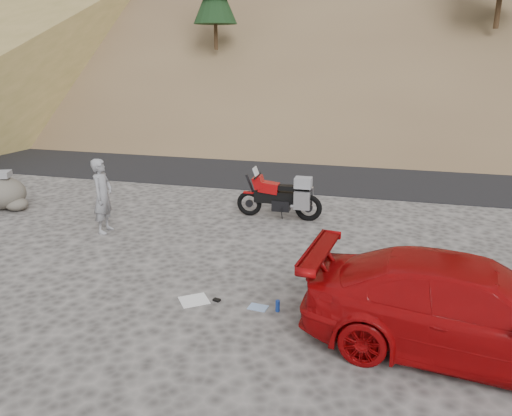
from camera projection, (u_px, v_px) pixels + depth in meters
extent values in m
plane|color=#403D3B|center=(184.00, 259.00, 10.43)|extent=(140.00, 140.00, 0.00)
cube|color=black|center=(276.00, 167.00, 18.73)|extent=(120.00, 7.00, 0.05)
cylinder|color=#332212|center=(216.00, 34.00, 22.83)|extent=(0.17, 0.17, 1.40)
cylinder|color=#332212|center=(499.00, 5.00, 20.55)|extent=(0.22, 0.22, 1.82)
torus|color=black|center=(249.00, 203.00, 13.08)|extent=(0.67, 0.12, 0.67)
cylinder|color=black|center=(249.00, 203.00, 13.08)|extent=(0.20, 0.06, 0.20)
torus|color=black|center=(308.00, 208.00, 12.71)|extent=(0.71, 0.14, 0.71)
cylinder|color=black|center=(308.00, 208.00, 12.71)|extent=(0.22, 0.08, 0.22)
cylinder|color=black|center=(252.00, 190.00, 12.95)|extent=(0.38, 0.06, 0.82)
cylinder|color=black|center=(258.00, 176.00, 12.80)|extent=(0.05, 0.62, 0.04)
cube|color=black|center=(278.00, 197.00, 12.83)|extent=(1.21, 0.24, 0.30)
cube|color=black|center=(281.00, 205.00, 12.87)|extent=(0.45, 0.30, 0.28)
cube|color=#99080A|center=(269.00, 187.00, 12.81)|extent=(0.53, 0.30, 0.31)
cube|color=#99080A|center=(259.00, 182.00, 12.84)|extent=(0.30, 0.34, 0.36)
cube|color=silver|center=(256.00, 172.00, 12.78)|extent=(0.12, 0.30, 0.26)
cube|color=black|center=(287.00, 188.00, 12.69)|extent=(0.55, 0.22, 0.12)
cube|color=black|center=(302.00, 190.00, 12.61)|extent=(0.35, 0.18, 0.10)
cube|color=silver|center=(302.00, 201.00, 12.42)|extent=(0.40, 0.12, 0.45)
cube|color=silver|center=(305.00, 195.00, 12.90)|extent=(0.40, 0.12, 0.45)
cube|color=gray|center=(303.00, 183.00, 12.54)|extent=(0.42, 0.34, 0.26)
cube|color=#99080A|center=(249.00, 192.00, 12.99)|extent=(0.30, 0.12, 0.04)
cylinder|color=black|center=(282.00, 214.00, 12.74)|extent=(0.02, 0.21, 0.37)
cylinder|color=silver|center=(300.00, 206.00, 12.60)|extent=(0.46, 0.09, 0.13)
imported|color=gray|center=(106.00, 231.00, 12.02)|extent=(0.46, 0.67, 1.78)
imported|color=#99080A|center=(465.00, 353.00, 7.19)|extent=(4.94, 2.48, 1.38)
ellipsoid|color=#545048|center=(1.00, 193.00, 13.64)|extent=(1.54, 1.37, 0.88)
ellipsoid|color=#545048|center=(16.00, 204.00, 13.53)|extent=(0.72, 0.67, 0.37)
cube|color=white|center=(194.00, 300.00, 8.68)|extent=(0.63, 0.62, 0.02)
cylinder|color=navy|center=(278.00, 306.00, 8.31)|extent=(0.08, 0.08, 0.20)
cone|color=#A91E0B|center=(337.00, 306.00, 8.34)|extent=(0.13, 0.13, 0.16)
cube|color=black|center=(217.00, 300.00, 8.68)|extent=(0.14, 0.11, 0.03)
cube|color=#86A3CF|center=(258.00, 307.00, 8.45)|extent=(0.34, 0.26, 0.01)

